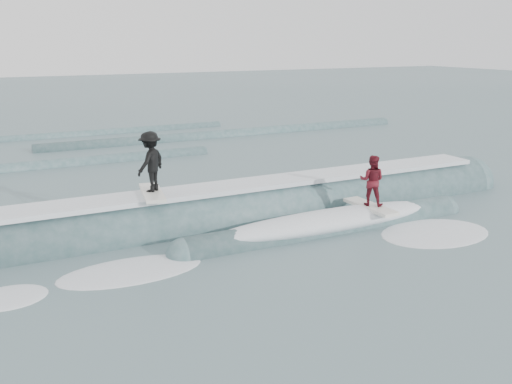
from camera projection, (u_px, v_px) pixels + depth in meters
name	position (u px, v px, depth m)	size (l,w,h in m)	color
ground	(300.00, 256.00, 14.81)	(160.00, 160.00, 0.00)	#425C60
breaking_wave	(254.00, 219.00, 17.70)	(21.25, 3.85, 2.13)	#335456
surfer_black	(151.00, 164.00, 16.11)	(1.26, 2.06, 1.82)	silver
surfer_red	(372.00, 184.00, 17.08)	(0.94, 2.01, 1.63)	silver
whitewater	(345.00, 260.00, 14.50)	(14.80, 7.12, 0.10)	white
far_swells	(111.00, 147.00, 29.65)	(36.41, 8.65, 0.80)	#335456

